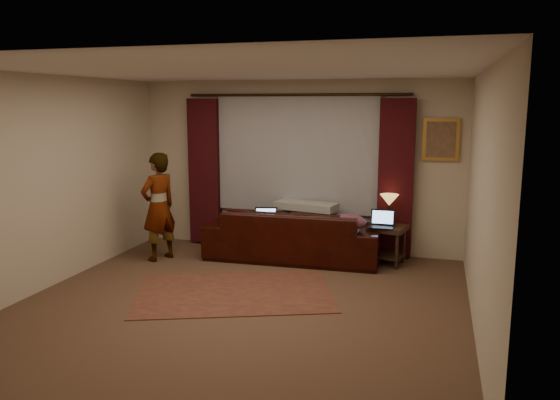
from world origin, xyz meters
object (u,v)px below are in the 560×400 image
Objects in this scene: tiffany_lamp at (389,209)px; person at (159,207)px; laptop_table at (382,219)px; laptop_sofa at (266,217)px; end_table at (387,245)px; sofa at (294,225)px.

tiffany_lamp is 3.31m from person.
tiffany_lamp reaches higher than laptop_table.
laptop_sofa is 1.78m from end_table.
laptop_sofa is at bearing 130.53° from person.
end_table is 0.35× the size of person.
sofa is at bearing -170.06° from tiffany_lamp.
tiffany_lamp is (1.34, 0.24, 0.26)m from sofa.
laptop_sofa is 1.77m from tiffany_lamp.
laptop_sofa is at bearing -176.12° from laptop_table.
sofa reaches higher than laptop_table.
laptop_sofa is 0.23× the size of person.
sofa is 1.97m from person.
sofa reaches higher than tiffany_lamp.
end_table is 0.51m from tiffany_lamp.
laptop_sofa is 0.83× the size of tiffany_lamp.
sofa is at bearing 8.62° from laptop_sofa.
person is at bearing -168.03° from end_table.
end_table is 1.31× the size of tiffany_lamp.
laptop_table reaches higher than end_table.
laptop_sofa is 1.66m from laptop_table.
sofa is at bearing 177.92° from laptop_table.
person reaches higher than laptop_sofa.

